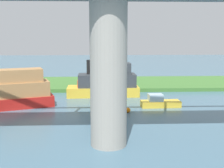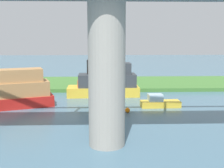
# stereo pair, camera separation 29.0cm
# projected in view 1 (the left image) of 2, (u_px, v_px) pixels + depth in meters

# --- Properties ---
(ground_plane) EXTENTS (160.00, 160.00, 0.00)m
(ground_plane) POSITION_uv_depth(u_px,v_px,m) (120.00, 92.00, 38.29)
(ground_plane) COLOR #476B7F
(grassy_bank) EXTENTS (80.00, 12.00, 0.50)m
(grassy_bank) POSITION_uv_depth(u_px,v_px,m) (117.00, 83.00, 44.16)
(grassy_bank) COLOR #427533
(grassy_bank) RESTS_ON ground
(bridge_pylon) EXTENTS (2.51, 2.51, 9.99)m
(bridge_pylon) POSITION_uv_depth(u_px,v_px,m) (109.00, 74.00, 18.90)
(bridge_pylon) COLOR #9E998E
(bridge_pylon) RESTS_ON ground
(person_on_bank) EXTENTS (0.49, 0.49, 1.39)m
(person_on_bank) POSITION_uv_depth(u_px,v_px,m) (125.00, 81.00, 40.19)
(person_on_bank) COLOR #2D334C
(person_on_bank) RESTS_ON grassy_bank
(mooring_post) EXTENTS (0.20, 0.20, 0.81)m
(mooring_post) POSITION_uv_depth(u_px,v_px,m) (116.00, 84.00, 39.41)
(mooring_post) COLOR brown
(mooring_post) RESTS_ON grassy_bank
(skiff_small) EXTENTS (9.16, 3.29, 4.64)m
(skiff_small) POSITION_uv_depth(u_px,v_px,m) (105.00, 83.00, 35.82)
(skiff_small) COLOR gold
(skiff_small) RESTS_ON ground
(motorboat_white) EXTENTS (4.28, 1.68, 1.41)m
(motorboat_white) POSITION_uv_depth(u_px,v_px,m) (159.00, 102.00, 30.28)
(motorboat_white) COLOR gold
(motorboat_white) RESTS_ON ground
(motorboat_red) EXTENTS (9.28, 5.71, 4.50)m
(motorboat_red) POSITION_uv_depth(u_px,v_px,m) (13.00, 92.00, 29.88)
(motorboat_red) COLOR red
(motorboat_red) RESTS_ON ground
(marker_buoy) EXTENTS (0.50, 0.50, 0.50)m
(marker_buoy) POSITION_uv_depth(u_px,v_px,m) (128.00, 110.00, 27.98)
(marker_buoy) COLOR orange
(marker_buoy) RESTS_ON ground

